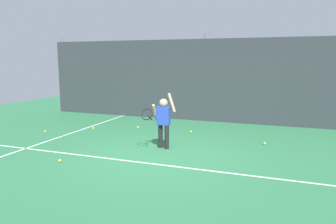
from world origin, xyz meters
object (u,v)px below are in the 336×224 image
object	(u,v)px
tennis_ball_5	(265,143)
tennis_ball_3	(138,127)
tennis_ball_0	(93,128)
tennis_ball_6	(163,140)
tennis_player	(163,119)
tennis_ball_8	(191,132)
tennis_ball_1	(60,161)
tennis_ball_4	(45,132)

from	to	relation	value
tennis_ball_5	tennis_ball_3	bearing A→B (deg)	170.07
tennis_ball_0	tennis_ball_6	bearing A→B (deg)	-14.17
tennis_player	tennis_ball_0	bearing A→B (deg)	152.95
tennis_player	tennis_ball_0	xyz separation A→B (m)	(-2.80, 1.25, -0.69)
tennis_player	tennis_ball_8	size ratio (longest dim) A/B	20.46
tennis_player	tennis_ball_6	world-z (taller)	tennis_player
tennis_ball_1	tennis_ball_0	bearing A→B (deg)	111.23
tennis_ball_1	tennis_ball_4	size ratio (longest dim) A/B	1.00
tennis_player	tennis_ball_1	size ratio (longest dim) A/B	20.46
tennis_player	tennis_ball_0	distance (m)	3.14
tennis_ball_5	tennis_ball_1	bearing A→B (deg)	-142.83
tennis_ball_3	tennis_ball_4	bearing A→B (deg)	-146.10
tennis_ball_0	tennis_ball_3	size ratio (longest dim) A/B	1.00
tennis_ball_1	tennis_ball_4	bearing A→B (deg)	136.53
tennis_ball_1	tennis_ball_8	size ratio (longest dim) A/B	1.00
tennis_ball_4	tennis_ball_5	world-z (taller)	same
tennis_ball_0	tennis_ball_3	world-z (taller)	same
tennis_ball_8	tennis_ball_5	bearing A→B (deg)	-16.60
tennis_ball_0	tennis_ball_4	xyz separation A→B (m)	(-1.05, -0.92, 0.00)
tennis_player	tennis_ball_8	xyz separation A→B (m)	(0.16, 1.82, -0.69)
tennis_ball_0	tennis_ball_5	world-z (taller)	same
tennis_ball_6	tennis_ball_0	bearing A→B (deg)	165.83
tennis_ball_8	tennis_ball_1	bearing A→B (deg)	-116.38
tennis_ball_3	tennis_ball_8	distance (m)	1.73
tennis_player	tennis_ball_5	world-z (taller)	tennis_player
tennis_ball_3	tennis_ball_4	distance (m)	2.74
tennis_player	tennis_ball_0	size ratio (longest dim) A/B	20.46
tennis_ball_0	tennis_ball_1	bearing A→B (deg)	-68.77
tennis_ball_3	tennis_ball_6	size ratio (longest dim) A/B	1.00
tennis_ball_4	tennis_ball_6	world-z (taller)	same
tennis_ball_5	tennis_ball_6	xyz separation A→B (m)	(-2.51, -0.59, 0.00)
tennis_ball_0	tennis_ball_8	bearing A→B (deg)	10.92
tennis_ball_0	tennis_ball_8	world-z (taller)	same
tennis_ball_0	tennis_ball_8	distance (m)	3.01
tennis_player	tennis_ball_3	distance (m)	2.53
tennis_player	tennis_ball_6	distance (m)	0.95
tennis_ball_5	tennis_ball_6	size ratio (longest dim) A/B	1.00
tennis_ball_5	tennis_ball_8	distance (m)	2.22
tennis_ball_0	tennis_ball_3	distance (m)	1.37
tennis_ball_0	tennis_ball_1	world-z (taller)	same
tennis_ball_4	tennis_ball_6	size ratio (longest dim) A/B	1.00
tennis_ball_3	tennis_ball_8	size ratio (longest dim) A/B	1.00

